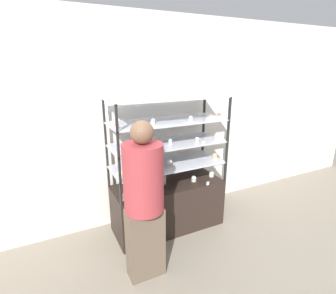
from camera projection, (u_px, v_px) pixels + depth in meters
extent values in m
plane|color=gray|center=(168.00, 226.00, 3.41)|extent=(20.00, 20.00, 0.00)
cube|color=silver|center=(154.00, 122.00, 3.37)|extent=(8.00, 0.05, 2.60)
cube|color=black|center=(168.00, 205.00, 3.32)|extent=(1.36, 0.54, 0.60)
cube|color=black|center=(108.00, 176.00, 3.13)|extent=(0.02, 0.02, 0.26)
cube|color=black|center=(202.00, 159.00, 3.69)|extent=(0.02, 0.02, 0.26)
cube|color=black|center=(121.00, 194.00, 2.68)|extent=(0.02, 0.02, 0.26)
cube|color=black|center=(225.00, 172.00, 3.25)|extent=(0.02, 0.02, 0.26)
cube|color=#B7BCC6|center=(168.00, 164.00, 3.15)|extent=(1.36, 0.54, 0.01)
cube|color=black|center=(107.00, 155.00, 3.05)|extent=(0.02, 0.02, 0.26)
cube|color=black|center=(203.00, 141.00, 3.61)|extent=(0.02, 0.02, 0.26)
cube|color=black|center=(120.00, 170.00, 2.61)|extent=(0.02, 0.02, 0.26)
cube|color=black|center=(227.00, 152.00, 3.17)|extent=(0.02, 0.02, 0.26)
cube|color=#B7BCC6|center=(168.00, 143.00, 3.07)|extent=(1.36, 0.54, 0.01)
cube|color=black|center=(105.00, 133.00, 2.97)|extent=(0.02, 0.02, 0.26)
cube|color=black|center=(204.00, 122.00, 3.53)|extent=(0.02, 0.02, 0.26)
cube|color=black|center=(118.00, 145.00, 2.53)|extent=(0.02, 0.02, 0.26)
cube|color=black|center=(228.00, 130.00, 3.09)|extent=(0.02, 0.02, 0.26)
cube|color=#B7BCC6|center=(168.00, 121.00, 2.99)|extent=(1.36, 0.54, 0.01)
cube|color=black|center=(104.00, 110.00, 2.89)|extent=(0.02, 0.02, 0.26)
cube|color=black|center=(204.00, 103.00, 3.45)|extent=(0.02, 0.02, 0.26)
cube|color=black|center=(116.00, 118.00, 2.45)|extent=(0.02, 0.02, 0.26)
cube|color=black|center=(230.00, 108.00, 3.01)|extent=(0.02, 0.02, 0.26)
cube|color=#B7BCC6|center=(168.00, 98.00, 2.91)|extent=(1.36, 0.54, 0.01)
cylinder|color=beige|center=(160.00, 180.00, 3.22)|extent=(0.15, 0.15, 0.10)
cylinder|color=#E5996B|center=(160.00, 176.00, 3.20)|extent=(0.16, 0.16, 0.02)
cube|color=beige|center=(196.00, 93.00, 3.11)|extent=(0.24, 0.18, 0.06)
cube|color=silver|center=(197.00, 90.00, 3.10)|extent=(0.24, 0.18, 0.01)
cylinder|color=beige|center=(124.00, 199.00, 2.84)|extent=(0.06, 0.06, 0.02)
sphere|color=#8C5B42|center=(124.00, 196.00, 2.84)|extent=(0.06, 0.06, 0.06)
cylinder|color=beige|center=(148.00, 190.00, 3.05)|extent=(0.06, 0.06, 0.02)
sphere|color=white|center=(148.00, 187.00, 3.04)|extent=(0.06, 0.06, 0.06)
cylinder|color=#CCB28C|center=(194.00, 180.00, 3.29)|extent=(0.06, 0.06, 0.02)
sphere|color=silver|center=(194.00, 178.00, 3.28)|extent=(0.06, 0.06, 0.06)
cylinder|color=white|center=(211.00, 176.00, 3.43)|extent=(0.06, 0.06, 0.02)
sphere|color=white|center=(211.00, 174.00, 3.42)|extent=(0.06, 0.06, 0.06)
cube|color=white|center=(208.00, 183.00, 3.18)|extent=(0.04, 0.00, 0.04)
cylinder|color=#CCB28C|center=(121.00, 175.00, 2.78)|extent=(0.06, 0.06, 0.03)
sphere|color=#F4EAB2|center=(120.00, 173.00, 2.77)|extent=(0.06, 0.06, 0.06)
cylinder|color=#CCB28C|center=(170.00, 165.00, 3.08)|extent=(0.06, 0.06, 0.03)
sphere|color=white|center=(170.00, 162.00, 3.07)|extent=(0.06, 0.06, 0.06)
cylinder|color=#CCB28C|center=(215.00, 158.00, 3.31)|extent=(0.06, 0.06, 0.03)
sphere|color=#E5996B|center=(215.00, 155.00, 3.30)|extent=(0.06, 0.06, 0.06)
cube|color=white|center=(145.00, 175.00, 2.76)|extent=(0.04, 0.00, 0.04)
cylinder|color=#CCB28C|center=(119.00, 152.00, 2.71)|extent=(0.04, 0.04, 0.02)
sphere|color=silver|center=(119.00, 150.00, 2.70)|extent=(0.05, 0.05, 0.05)
cylinder|color=white|center=(146.00, 146.00, 2.89)|extent=(0.04, 0.04, 0.02)
sphere|color=silver|center=(146.00, 144.00, 2.88)|extent=(0.05, 0.05, 0.05)
cylinder|color=beige|center=(170.00, 143.00, 3.03)|extent=(0.04, 0.04, 0.02)
sphere|color=silver|center=(170.00, 140.00, 3.03)|extent=(0.05, 0.05, 0.05)
cylinder|color=#CCB28C|center=(197.00, 141.00, 3.10)|extent=(0.04, 0.04, 0.02)
sphere|color=silver|center=(197.00, 139.00, 3.09)|extent=(0.05, 0.05, 0.05)
cylinder|color=#CCB28C|center=(216.00, 138.00, 3.24)|extent=(0.04, 0.04, 0.02)
sphere|color=silver|center=(216.00, 136.00, 3.23)|extent=(0.05, 0.05, 0.05)
cube|color=white|center=(203.00, 143.00, 2.99)|extent=(0.04, 0.00, 0.04)
cylinder|color=beige|center=(117.00, 127.00, 2.61)|extent=(0.04, 0.04, 0.02)
sphere|color=#E5996B|center=(117.00, 125.00, 2.60)|extent=(0.05, 0.05, 0.05)
cylinder|color=beige|center=(153.00, 123.00, 2.82)|extent=(0.04, 0.04, 0.02)
sphere|color=silver|center=(153.00, 121.00, 2.81)|extent=(0.05, 0.05, 0.05)
cylinder|color=beige|center=(191.00, 120.00, 2.96)|extent=(0.04, 0.04, 0.02)
sphere|color=silver|center=(191.00, 118.00, 2.96)|extent=(0.05, 0.05, 0.05)
cylinder|color=beige|center=(219.00, 117.00, 3.16)|extent=(0.04, 0.04, 0.02)
sphere|color=#8C5B42|center=(219.00, 115.00, 3.15)|extent=(0.05, 0.05, 0.05)
cube|color=white|center=(142.00, 127.00, 2.60)|extent=(0.04, 0.00, 0.04)
cylinder|color=#CCB28C|center=(115.00, 100.00, 2.56)|extent=(0.05, 0.05, 0.03)
sphere|color=silver|center=(114.00, 98.00, 2.55)|extent=(0.06, 0.06, 0.06)
cylinder|color=#CCB28C|center=(170.00, 97.00, 2.84)|extent=(0.05, 0.05, 0.03)
sphere|color=#E5996B|center=(170.00, 94.00, 2.83)|extent=(0.06, 0.06, 0.06)
cylinder|color=#CCB28C|center=(218.00, 94.00, 3.09)|extent=(0.05, 0.05, 0.03)
sphere|color=#F4EAB2|center=(218.00, 92.00, 3.08)|extent=(0.06, 0.06, 0.06)
cube|color=white|center=(139.00, 100.00, 2.51)|extent=(0.04, 0.00, 0.04)
cube|color=brown|center=(145.00, 242.00, 2.53)|extent=(0.35, 0.19, 0.73)
cylinder|color=#993338|center=(143.00, 178.00, 2.33)|extent=(0.36, 0.36, 0.63)
sphere|color=brown|center=(142.00, 132.00, 2.20)|extent=(0.21, 0.21, 0.21)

